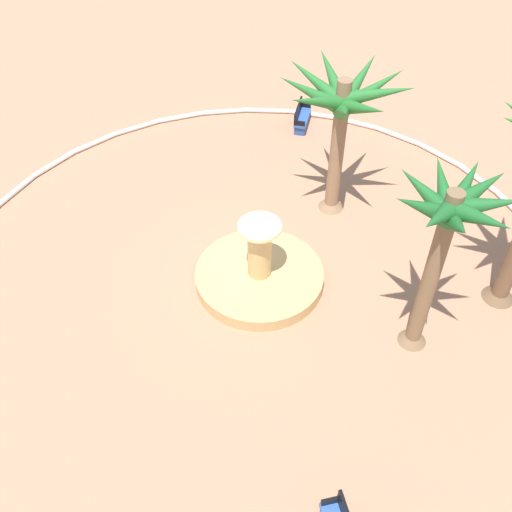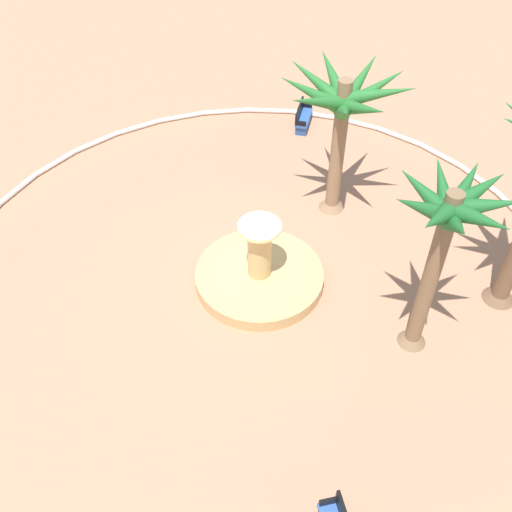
# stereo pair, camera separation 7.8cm
# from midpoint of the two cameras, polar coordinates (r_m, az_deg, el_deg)

# --- Properties ---
(ground_plane) EXTENTS (80.00, 80.00, 0.00)m
(ground_plane) POSITION_cam_midpoint_polar(r_m,az_deg,el_deg) (19.56, -0.25, -1.91)
(ground_plane) COLOR tan
(plaza_curb) EXTENTS (20.43, 20.43, 0.20)m
(plaza_curb) POSITION_cam_midpoint_polar(r_m,az_deg,el_deg) (19.48, -0.25, -1.71)
(plaza_curb) COLOR silver
(plaza_curb) RESTS_ON ground
(fountain) EXTENTS (4.14, 4.14, 2.47)m
(fountain) POSITION_cam_midpoint_polar(r_m,az_deg,el_deg) (19.13, 0.21, -1.79)
(fountain) COLOR tan
(fountain) RESTS_ON ground
(palm_tree_near_fountain) EXTENTS (3.18, 3.24, 5.90)m
(palm_tree_near_fountain) POSITION_cam_midpoint_polar(r_m,az_deg,el_deg) (15.20, 17.76, 2.68)
(palm_tree_near_fountain) COLOR brown
(palm_tree_near_fountain) RESTS_ON ground
(palm_tree_by_curb) EXTENTS (4.44, 4.35, 5.42)m
(palm_tree_by_curb) POSITION_cam_midpoint_polar(r_m,az_deg,el_deg) (19.87, 8.12, 13.88)
(palm_tree_by_curb) COLOR #8E6B4C
(palm_tree_by_curb) RESTS_ON ground
(bench_east) EXTENTS (1.65, 1.16, 1.00)m
(bench_east) POSITION_cam_midpoint_polar(r_m,az_deg,el_deg) (26.37, 4.32, 12.95)
(bench_east) COLOR #335BA8
(bench_east) RESTS_ON ground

